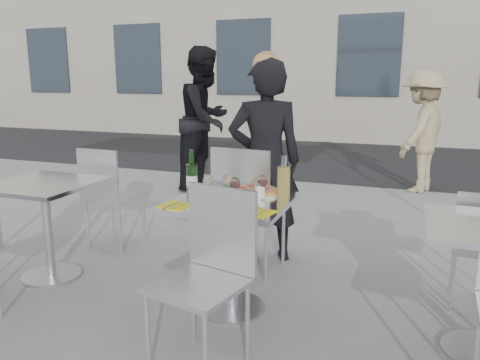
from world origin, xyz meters
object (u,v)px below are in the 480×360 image
(wine_bottle, at_px, (192,177))
(wineglass_red_b, at_px, (262,182))
(napkin_left, at_px, (176,205))
(pedestrian_b, at_px, (422,132))
(woman_diner, at_px, (265,162))
(chair_near, at_px, (209,263))
(pizza_far, at_px, (254,191))
(salad_plate, at_px, (226,193))
(sugar_shaker, at_px, (260,191))
(chair_far, at_px, (246,201))
(side_chair_lfar, at_px, (107,190))
(wineglass_white_a, at_px, (208,182))
(pizza_near, at_px, (231,206))
(wineglass_white_b, at_px, (228,181))
(carafe, at_px, (284,183))
(main_table, at_px, (232,232))
(wineglass_red_a, at_px, (235,185))
(side_table_left, at_px, (46,210))
(napkin_right, at_px, (257,212))
(pedestrian_a, at_px, (206,119))

(wine_bottle, height_order, wineglass_red_b, wine_bottle)
(napkin_left, bearing_deg, pedestrian_b, 78.81)
(pedestrian_b, xyz_separation_m, napkin_left, (-1.43, -4.23, -0.06))
(woman_diner, bearing_deg, chair_near, 72.40)
(pizza_far, relative_size, salad_plate, 1.63)
(salad_plate, bearing_deg, sugar_shaker, 21.43)
(chair_far, height_order, wine_bottle, wine_bottle)
(side_chair_lfar, relative_size, salad_plate, 4.16)
(pizza_far, xyz_separation_m, wineglass_white_a, (-0.23, -0.23, 0.09))
(pizza_near, xyz_separation_m, napkin_left, (-0.33, -0.08, -0.01))
(wineglass_white_b, bearing_deg, chair_far, 95.76)
(carafe, bearing_deg, main_table, -162.69)
(wineglass_red_a, bearing_deg, pizza_far, 79.79)
(wineglass_white_a, bearing_deg, wineglass_white_b, 34.07)
(wineglass_white_a, relative_size, napkin_left, 0.78)
(side_chair_lfar, height_order, pedestrian_b, pedestrian_b)
(side_table_left, relative_size, woman_diner, 0.45)
(chair_far, xyz_separation_m, napkin_left, (-0.17, -0.80, 0.15))
(chair_near, bearing_deg, woman_diner, 109.34)
(pizza_near, relative_size, wineglass_white_b, 2.05)
(side_chair_lfar, distance_m, salad_plate, 1.58)
(side_chair_lfar, distance_m, pizza_near, 1.76)
(wineglass_red_b, bearing_deg, napkin_right, -77.69)
(salad_plate, bearing_deg, wineglass_red_a, -28.08)
(pedestrian_b, bearing_deg, chair_far, 1.42)
(main_table, height_order, napkin_left, napkin_left)
(pizza_far, height_order, salad_plate, salad_plate)
(salad_plate, height_order, wineglass_red_b, wineglass_red_b)
(wineglass_red_b, bearing_deg, sugar_shaker, 170.12)
(wine_bottle, height_order, napkin_right, wine_bottle)
(side_table_left, height_order, pedestrian_b, pedestrian_b)
(wineglass_red_a, bearing_deg, pedestrian_a, 117.27)
(side_table_left, bearing_deg, salad_plate, 0.61)
(pizza_far, relative_size, wine_bottle, 1.21)
(wineglass_white_b, bearing_deg, napkin_left, -127.06)
(pizza_near, height_order, wineglass_white_b, wineglass_white_b)
(salad_plate, relative_size, wine_bottle, 0.75)
(woman_diner, relative_size, salad_plate, 7.56)
(wineglass_white_b, bearing_deg, napkin_right, -42.74)
(chair_far, relative_size, napkin_left, 5.01)
(main_table, relative_size, pizza_far, 2.09)
(chair_far, distance_m, chair_near, 1.14)
(pedestrian_b, height_order, wineglass_white_b, pedestrian_b)
(sugar_shaker, height_order, wineglass_white_b, wineglass_white_b)
(wineglass_white_a, bearing_deg, woman_diner, 85.47)
(pizza_far, relative_size, napkin_left, 1.78)
(chair_near, bearing_deg, main_table, 112.37)
(side_chair_lfar, relative_size, pedestrian_a, 0.48)
(pedestrian_a, bearing_deg, side_table_left, -168.09)
(chair_near, relative_size, sugar_shaker, 8.86)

